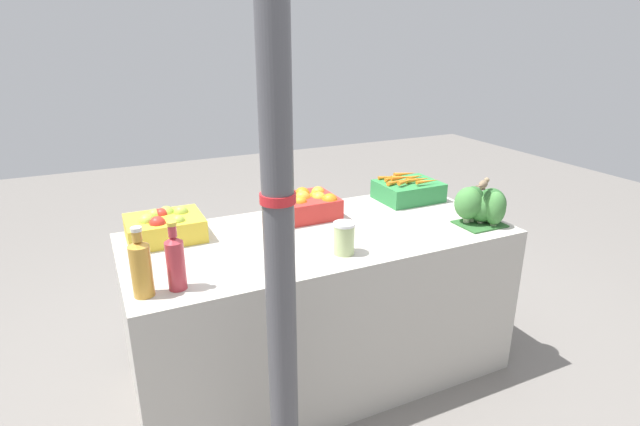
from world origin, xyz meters
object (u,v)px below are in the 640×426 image
(broccoli_pile, at_px, (481,205))
(juice_bottle_amber, at_px, (141,267))
(support_pole, at_px, (279,232))
(sparrow_bird, at_px, (484,184))
(carrot_crate, at_px, (408,190))
(juice_bottle_ruby, at_px, (175,261))
(orange_crate, at_px, (305,205))
(pickle_jar, at_px, (344,238))
(apple_crate, at_px, (165,226))

(broccoli_pile, relative_size, juice_bottle_amber, 0.94)
(support_pole, relative_size, juice_bottle_amber, 8.36)
(broccoli_pile, relative_size, sparrow_bird, 1.97)
(carrot_crate, distance_m, sparrow_bird, 0.53)
(juice_bottle_amber, distance_m, juice_bottle_ruby, 0.12)
(juice_bottle_amber, bearing_deg, support_pole, -46.84)
(broccoli_pile, height_order, sparrow_bird, sparrow_bird)
(broccoli_pile, bearing_deg, support_pole, -160.28)
(carrot_crate, xyz_separation_m, sparrow_bird, (0.08, -0.50, 0.16))
(orange_crate, distance_m, broccoli_pile, 0.89)
(orange_crate, relative_size, sparrow_bird, 2.68)
(juice_bottle_ruby, distance_m, pickle_jar, 0.71)
(juice_bottle_amber, relative_size, sparrow_bird, 2.10)
(juice_bottle_ruby, xyz_separation_m, sparrow_bird, (1.47, 0.02, 0.10))
(sparrow_bird, bearing_deg, apple_crate, 134.41)
(juice_bottle_amber, distance_m, sparrow_bird, 1.59)
(juice_bottle_ruby, distance_m, sparrow_bird, 1.47)
(carrot_crate, distance_m, juice_bottle_ruby, 1.49)
(support_pole, bearing_deg, juice_bottle_ruby, 122.56)
(support_pole, xyz_separation_m, carrot_crate, (1.13, 0.92, -0.27))
(orange_crate, bearing_deg, support_pole, -118.05)
(carrot_crate, bearing_deg, juice_bottle_amber, -161.06)
(support_pole, relative_size, pickle_jar, 15.70)
(sparrow_bird, bearing_deg, support_pole, 172.88)
(support_pole, bearing_deg, pickle_jar, 42.85)
(orange_crate, relative_size, juice_bottle_amber, 1.28)
(support_pole, bearing_deg, juice_bottle_amber, 133.16)
(apple_crate, bearing_deg, orange_crate, -0.30)
(broccoli_pile, distance_m, juice_bottle_ruby, 1.49)
(support_pole, xyz_separation_m, sparrow_bird, (1.21, 0.42, -0.11))
(juice_bottle_ruby, relative_size, sparrow_bird, 2.11)
(support_pole, xyz_separation_m, juice_bottle_ruby, (-0.26, 0.40, -0.22))
(juice_bottle_amber, height_order, pickle_jar, juice_bottle_amber)
(pickle_jar, bearing_deg, orange_crate, 85.64)
(sparrow_bird, bearing_deg, orange_crate, 119.17)
(juice_bottle_ruby, height_order, pickle_jar, juice_bottle_ruby)
(support_pole, relative_size, apple_crate, 6.54)
(orange_crate, bearing_deg, broccoli_pile, -32.55)
(orange_crate, height_order, sparrow_bird, sparrow_bird)
(apple_crate, distance_m, orange_crate, 0.71)
(carrot_crate, height_order, juice_bottle_ruby, juice_bottle_ruby)
(apple_crate, xyz_separation_m, juice_bottle_ruby, (-0.04, -0.52, 0.05))
(apple_crate, bearing_deg, juice_bottle_amber, -106.98)
(juice_bottle_amber, relative_size, pickle_jar, 1.88)
(juice_bottle_ruby, bearing_deg, pickle_jar, 1.28)
(support_pole, bearing_deg, carrot_crate, 39.10)
(orange_crate, relative_size, pickle_jar, 2.40)
(orange_crate, relative_size, carrot_crate, 1.00)
(sparrow_bird, bearing_deg, broccoli_pile, 16.11)
(broccoli_pile, xyz_separation_m, juice_bottle_amber, (-1.61, -0.04, 0.02))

